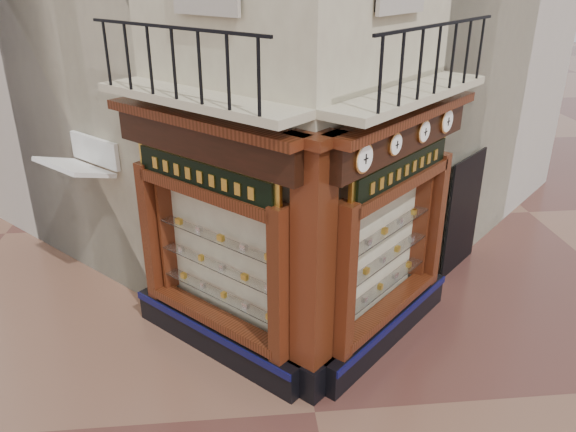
{
  "coord_description": "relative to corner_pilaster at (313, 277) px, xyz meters",
  "views": [
    {
      "loc": [
        -0.99,
        -6.11,
        5.84
      ],
      "look_at": [
        -0.19,
        2.0,
        2.2
      ],
      "focal_mm": 35.0,
      "sensor_mm": 36.0,
      "label": 1
    }
  ],
  "objects": [
    {
      "name": "ground",
      "position": [
        0.0,
        -0.5,
        -1.95
      ],
      "size": [
        80.0,
        80.0,
        0.0
      ],
      "primitive_type": "plane",
      "color": "#512C25",
      "rests_on": "ground"
    },
    {
      "name": "shopfront_left",
      "position": [
        -1.41,
        1.07,
        0.03
      ],
      "size": [
        2.86,
        2.86,
        3.98
      ],
      "rotation": [
        0.0,
        0.0,
        2.36
      ],
      "color": "black",
      "rests_on": "ground"
    },
    {
      "name": "shopfront_right",
      "position": [
        1.41,
        1.07,
        0.03
      ],
      "size": [
        2.86,
        2.86,
        3.98
      ],
      "rotation": [
        0.0,
        0.0,
        0.79
      ],
      "color": "black",
      "rests_on": "ground"
    },
    {
      "name": "corner_pilaster",
      "position": [
        0.0,
        0.0,
        0.0
      ],
      "size": [
        0.85,
        0.85,
        3.98
      ],
      "rotation": [
        0.0,
        0.0,
        0.79
      ],
      "color": "black",
      "rests_on": "ground"
    },
    {
      "name": "balcony",
      "position": [
        0.0,
        0.99,
        2.27
      ],
      "size": [
        5.94,
        2.97,
        1.03
      ],
      "color": "beige",
      "rests_on": "ground"
    },
    {
      "name": "clock_a",
      "position": [
        0.62,
        0.02,
        1.67
      ],
      "size": [
        0.32,
        0.32,
        0.4
      ],
      "rotation": [
        0.0,
        0.0,
        0.79
      ],
      "color": "gold",
      "rests_on": "ground"
    },
    {
      "name": "clock_b",
      "position": [
        1.18,
        0.58,
        1.67
      ],
      "size": [
        0.26,
        0.26,
        0.32
      ],
      "rotation": [
        0.0,
        0.0,
        0.79
      ],
      "color": "gold",
      "rests_on": "ground"
    },
    {
      "name": "clock_c",
      "position": [
        1.77,
        1.17,
        1.67
      ],
      "size": [
        0.28,
        0.28,
        0.35
      ],
      "rotation": [
        0.0,
        0.0,
        0.79
      ],
      "color": "gold",
      "rests_on": "ground"
    },
    {
      "name": "clock_d",
      "position": [
        2.32,
        1.72,
        1.67
      ],
      "size": [
        0.31,
        0.31,
        0.39
      ],
      "rotation": [
        0.0,
        0.0,
        0.79
      ],
      "color": "gold",
      "rests_on": "ground"
    },
    {
      "name": "awning",
      "position": [
        -3.85,
        3.14,
        -1.95
      ],
      "size": [
        1.55,
        1.55,
        0.32
      ],
      "primitive_type": null,
      "rotation": [
        0.3,
        0.0,
        2.36
      ],
      "color": "white",
      "rests_on": "ground"
    },
    {
      "name": "signboard_left",
      "position": [
        -1.46,
        1.01,
        1.15
      ],
      "size": [
        2.09,
        2.09,
        0.56
      ],
      "rotation": [
        0.0,
        0.0,
        2.36
      ],
      "color": "#E9BC44",
      "rests_on": "ground"
    },
    {
      "name": "signboard_right",
      "position": [
        1.46,
        1.01,
        1.15
      ],
      "size": [
        1.99,
        1.99,
        0.53
      ],
      "rotation": [
        0.0,
        0.0,
        0.79
      ],
      "color": "#E9BC44",
      "rests_on": "ground"
    }
  ]
}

